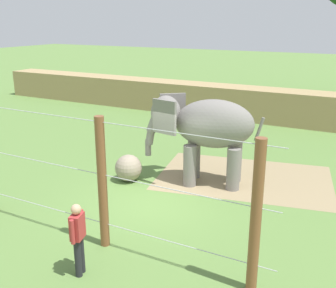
{
  "coord_description": "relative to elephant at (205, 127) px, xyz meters",
  "views": [
    {
      "loc": [
        5.69,
        -9.8,
        5.36
      ],
      "look_at": [
        -0.29,
        1.46,
        1.4
      ],
      "focal_mm": 43.27,
      "sensor_mm": 36.0,
      "label": 1
    }
  ],
  "objects": [
    {
      "name": "cable_fence",
      "position": [
        -0.67,
        -4.85,
        -0.31
      ],
      "size": [
        8.74,
        0.22,
        3.27
      ],
      "color": "brown",
      "rests_on": "ground"
    },
    {
      "name": "elephant",
      "position": [
        0.0,
        0.0,
        0.0
      ],
      "size": [
        3.88,
        2.1,
        2.94
      ],
      "color": "gray",
      "rests_on": "ground"
    },
    {
      "name": "zookeeper",
      "position": [
        -0.32,
        -6.08,
        -1.02
      ],
      "size": [
        0.32,
        0.57,
        1.67
      ],
      "color": "#232328",
      "rests_on": "ground"
    },
    {
      "name": "enrichment_ball",
      "position": [
        -2.33,
        -1.09,
        -1.48
      ],
      "size": [
        0.93,
        0.93,
        0.93
      ],
      "primitive_type": "sphere",
      "color": "gray",
      "rests_on": "ground"
    },
    {
      "name": "ground_plane",
      "position": [
        -0.73,
        -2.13,
        -1.95
      ],
      "size": [
        120.0,
        120.0,
        0.0
      ],
      "primitive_type": "plane",
      "color": "#5B7F3D"
    },
    {
      "name": "dirt_patch",
      "position": [
        1.11,
        1.04,
        -1.94
      ],
      "size": [
        6.57,
        5.05,
        0.01
      ],
      "primitive_type": "cube",
      "rotation": [
        0.0,
        0.0,
        0.2
      ],
      "color": "#937F5B",
      "rests_on": "ground"
    },
    {
      "name": "embankment_wall",
      "position": [
        -0.73,
        9.64,
        -1.07
      ],
      "size": [
        36.0,
        1.8,
        1.74
      ],
      "primitive_type": "cube",
      "color": "tan",
      "rests_on": "ground"
    }
  ]
}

